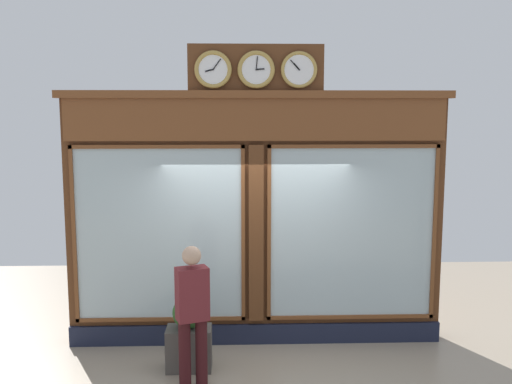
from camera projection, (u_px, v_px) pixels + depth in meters
shop_facade at (256, 216)px, 8.06m from camera, size 5.22×0.42×4.07m
pedestrian at (192, 311)px, 6.77m from camera, size 0.41×0.33×1.69m
planter_box at (189, 348)px, 7.34m from camera, size 0.56×0.36×0.53m
planter_shrub at (188, 313)px, 7.28m from camera, size 0.40×0.40×0.40m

